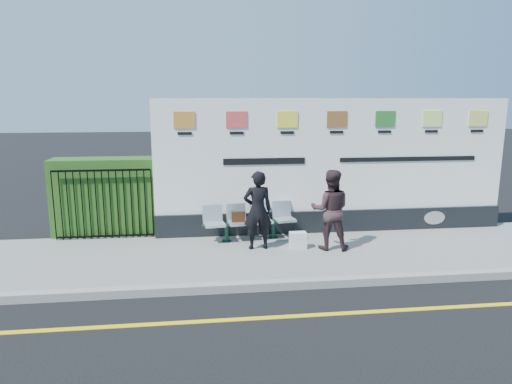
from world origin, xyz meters
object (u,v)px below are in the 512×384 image
woman_left (258,210)px  billboard (334,175)px  woman_right (330,210)px  bench (250,230)px

woman_left → billboard: bearing=-153.5°
billboard → woman_right: (-0.43, -1.25, -0.49)m
woman_left → bench: bearing=-84.6°
billboard → woman_left: (-1.87, -1.06, -0.50)m
billboard → woman_left: bearing=-150.3°
bench → woman_left: 0.84m
bench → woman_left: (0.09, -0.59, 0.59)m
billboard → bench: 2.29m
billboard → woman_right: size_ratio=4.94×
woman_left → woman_right: woman_right is taller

